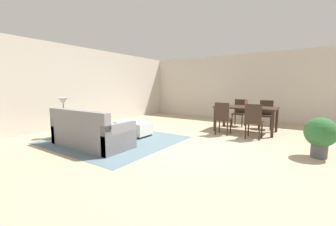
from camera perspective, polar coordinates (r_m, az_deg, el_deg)
ground_plane at (r=4.79m, az=6.46°, el=-9.39°), size 10.80×10.80×0.00m
wall_back at (r=9.33m, az=20.95°, el=6.61°), size 9.00×0.12×2.70m
wall_left at (r=8.04m, az=-21.53°, el=6.57°), size 0.12×11.00×2.70m
area_rug at (r=5.61m, az=-14.17°, el=-7.05°), size 3.00×2.80×0.01m
couch at (r=5.16m, az=-20.32°, el=-5.21°), size 1.96×0.87×0.86m
ottoman_table at (r=5.97m, az=-9.39°, el=-3.94°), size 0.98×0.56×0.39m
side_table at (r=6.27m, az=-26.26°, el=-2.06°), size 0.40×0.40×0.55m
table_lamp at (r=6.21m, az=-26.53°, el=2.73°), size 0.26×0.26×0.53m
dining_table at (r=6.79m, az=20.33°, el=0.90°), size 1.73×0.97×0.76m
dining_chair_near_left at (r=6.13m, az=14.56°, el=-0.97°), size 0.41×0.41×0.92m
dining_chair_near_right at (r=5.88m, az=22.17°, el=-1.61°), size 0.40×0.40×0.92m
dining_chair_far_left at (r=7.74m, az=18.81°, el=0.52°), size 0.41×0.41×0.92m
dining_chair_far_right at (r=7.52m, az=24.97°, el=0.06°), size 0.43×0.43×0.92m
vase_centerpiece at (r=6.76m, az=20.47°, el=2.42°), size 0.09×0.09×0.19m
book_on_ottoman at (r=6.03m, az=-9.40°, el=-2.10°), size 0.28×0.22×0.03m
potted_plant at (r=4.96m, az=35.97°, el=-4.65°), size 0.56×0.56×0.78m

